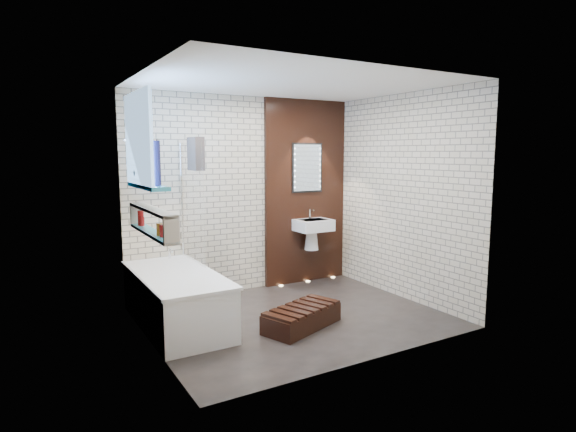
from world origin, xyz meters
TOP-DOWN VIEW (x-y plane):
  - ground at (0.00, 0.00)m, footprint 3.20×3.20m
  - room_shell at (0.00, 0.00)m, footprint 3.24×3.20m
  - walnut_panel at (0.95, 1.27)m, footprint 1.30×0.06m
  - clerestory_window at (-1.57, 0.35)m, footprint 0.18×1.00m
  - display_niche at (-1.53, 0.15)m, footprint 0.14×1.30m
  - bathtub at (-1.22, 0.45)m, footprint 0.79×1.74m
  - bath_screen at (-0.87, 0.89)m, footprint 0.01×0.78m
  - towel at (-0.87, 0.72)m, footprint 0.11×0.29m
  - shower_head at (-1.30, 0.95)m, footprint 0.18×0.18m
  - washbasin at (0.95, 1.07)m, footprint 0.50×0.36m
  - led_mirror at (0.95, 1.23)m, footprint 0.50×0.02m
  - walnut_step at (-0.09, -0.30)m, footprint 0.99×0.70m
  - niche_bottles at (-1.53, 0.28)m, footprint 0.06×0.87m
  - sill_vases at (-1.50, 0.38)m, footprint 0.21×0.60m
  - floor_uplights at (0.95, 1.20)m, footprint 0.96×0.06m

SIDE VIEW (x-z plane):
  - ground at x=0.00m, z-range 0.00..0.00m
  - floor_uplights at x=0.95m, z-range 0.00..0.01m
  - walnut_step at x=-0.09m, z-range 0.00..0.20m
  - bathtub at x=-1.22m, z-range -0.06..0.64m
  - washbasin at x=0.95m, z-range 0.50..1.08m
  - niche_bottles at x=-1.53m, z-range 1.09..1.24m
  - display_niche at x=-1.53m, z-range 1.07..1.33m
  - bath_screen at x=-0.87m, z-range 0.58..1.98m
  - walnut_panel at x=0.95m, z-range 0.00..2.60m
  - room_shell at x=0.00m, z-range 0.00..2.60m
  - led_mirror at x=0.95m, z-range 1.30..2.00m
  - sill_vases at x=-1.50m, z-range 1.48..1.90m
  - towel at x=-0.87m, z-range 1.66..2.04m
  - clerestory_window at x=-1.57m, z-range 1.43..2.37m
  - shower_head at x=-1.30m, z-range 1.99..2.01m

